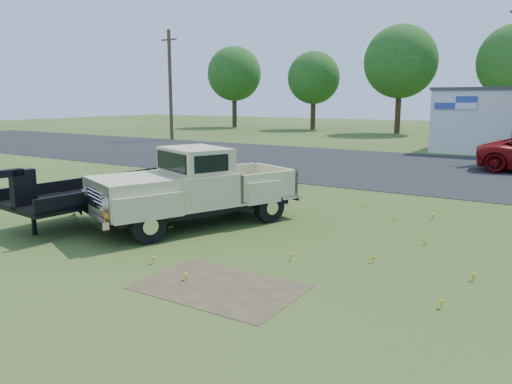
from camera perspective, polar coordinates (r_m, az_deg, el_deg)
ground at (r=12.68m, az=-1.60°, el=-5.27°), size 140.00×140.00×0.00m
asphalt_lot at (r=26.25m, az=17.02°, el=2.59°), size 90.00×14.00×0.02m
dirt_patch_a at (r=9.54m, az=-4.23°, el=-10.79°), size 3.00×2.00×0.01m
dirt_patch_b at (r=16.59m, az=-0.58°, el=-1.44°), size 2.20×1.60×0.01m
utility_pole_west at (r=43.16m, az=-9.77°, el=12.03°), size 1.60×0.30×9.00m
treeline_a at (r=61.08m, az=-2.51°, el=13.33°), size 6.40×6.40×9.52m
treeline_b at (r=56.86m, az=6.61°, el=12.83°), size 5.76×5.76×8.57m
treeline_c at (r=51.89m, az=16.19°, el=14.10°), size 7.04×7.04×10.47m
vintage_pickup_truck at (r=13.86m, az=-6.86°, el=0.64°), size 4.45×6.42×2.17m
flatbed_trailer at (r=15.23m, az=-15.96°, el=0.45°), size 2.89×6.72×1.78m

